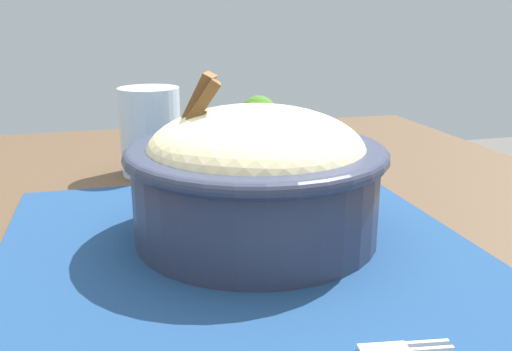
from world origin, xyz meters
The scene contains 3 objects.
placemat centered at (0.01, 0.03, 0.71)m, with size 0.42×0.36×0.00m, color navy.
bowl centered at (-0.04, 0.04, 0.77)m, with size 0.23×0.23×0.13m.
drinking_glass centered at (-0.25, -0.02, 0.75)m, with size 0.07×0.07×0.10m.
Camera 1 is at (0.36, -0.06, 0.89)m, focal length 38.96 mm.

